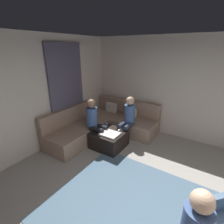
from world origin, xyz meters
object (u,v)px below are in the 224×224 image
coffee_mug (106,125)px  game_remote (120,130)px  sectional_couch (104,125)px  ottoman (109,139)px  person_on_couch_side (95,121)px  person_on_couch_back (128,118)px

coffee_mug → game_remote: 0.40m
game_remote → sectional_couch: bearing=158.7°
ottoman → game_remote: size_ratio=5.07×
sectional_couch → person_on_couch_side: person_on_couch_side is taller
ottoman → person_on_couch_side: bearing=-169.2°
game_remote → person_on_couch_back: person_on_couch_back is taller
coffee_mug → person_on_couch_side: size_ratio=0.08×
sectional_couch → person_on_couch_back: (0.75, 0.06, 0.38)m
coffee_mug → person_on_couch_back: size_ratio=0.08×
ottoman → coffee_mug: size_ratio=8.00×
ottoman → person_on_couch_back: size_ratio=0.63×
ottoman → person_on_couch_side: (-0.38, -0.07, 0.45)m
coffee_mug → person_on_couch_back: bearing=40.1°
game_remote → person_on_couch_side: 0.67m
ottoman → game_remote: (0.18, 0.22, 0.22)m
coffee_mug → game_remote: coffee_mug is taller
person_on_couch_side → game_remote: bearing=117.6°
sectional_couch → ottoman: (0.53, -0.50, -0.07)m
person_on_couch_back → person_on_couch_side: (-0.60, -0.62, 0.00)m
person_on_couch_back → person_on_couch_side: 0.87m
person_on_couch_back → ottoman: bearing=68.1°
coffee_mug → sectional_couch: bearing=134.1°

